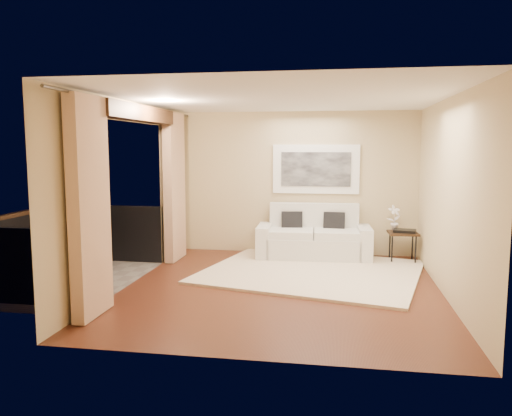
% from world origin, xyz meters
% --- Properties ---
extents(floor, '(5.00, 5.00, 0.00)m').
position_xyz_m(floor, '(0.00, 0.00, 0.00)').
color(floor, '#532818').
rests_on(floor, ground).
extents(room_shell, '(5.00, 6.40, 5.00)m').
position_xyz_m(room_shell, '(-2.13, 0.00, 2.52)').
color(room_shell, white).
rests_on(room_shell, ground).
extents(balcony, '(1.81, 2.60, 1.17)m').
position_xyz_m(balcony, '(-3.31, 0.00, 0.18)').
color(balcony, '#605B56').
rests_on(balcony, ground).
extents(curtains, '(0.16, 4.80, 2.64)m').
position_xyz_m(curtains, '(-2.11, 0.00, 1.34)').
color(curtains, tan).
rests_on(curtains, ground).
extents(artwork, '(1.62, 0.07, 0.92)m').
position_xyz_m(artwork, '(0.36, 2.46, 1.62)').
color(artwork, white).
rests_on(artwork, room_shell).
extents(rug, '(3.86, 3.54, 0.04)m').
position_xyz_m(rug, '(0.39, 0.98, 0.02)').
color(rug, beige).
rests_on(rug, floor).
extents(sofa, '(2.08, 0.97, 0.98)m').
position_xyz_m(sofa, '(0.36, 2.09, 0.35)').
color(sofa, silver).
rests_on(sofa, floor).
extents(side_table, '(0.53, 0.53, 0.54)m').
position_xyz_m(side_table, '(1.93, 2.00, 0.48)').
color(side_table, black).
rests_on(side_table, floor).
extents(tray, '(0.42, 0.34, 0.05)m').
position_xyz_m(tray, '(1.96, 1.98, 0.57)').
color(tray, black).
rests_on(tray, side_table).
extents(orchid, '(0.28, 0.24, 0.45)m').
position_xyz_m(orchid, '(1.79, 2.18, 0.77)').
color(orchid, white).
rests_on(orchid, side_table).
extents(bistro_table, '(0.86, 0.86, 0.81)m').
position_xyz_m(bistro_table, '(-3.03, -0.39, 0.73)').
color(bistro_table, black).
rests_on(bistro_table, balcony).
extents(balcony_chair_far, '(0.48, 0.48, 0.95)m').
position_xyz_m(balcony_chair_far, '(-3.63, 0.61, 0.55)').
color(balcony_chair_far, black).
rests_on(balcony_chair_far, balcony).
extents(balcony_chair_near, '(0.45, 0.45, 0.97)m').
position_xyz_m(balcony_chair_near, '(-3.06, -0.31, 0.56)').
color(balcony_chair_near, black).
rests_on(balcony_chair_near, balcony).
extents(ice_bucket, '(0.18, 0.18, 0.20)m').
position_xyz_m(ice_bucket, '(-3.16, -0.30, 0.91)').
color(ice_bucket, silver).
rests_on(ice_bucket, bistro_table).
extents(candle, '(0.06, 0.06, 0.07)m').
position_xyz_m(candle, '(-2.97, -0.21, 0.84)').
color(candle, red).
rests_on(candle, bistro_table).
extents(vase, '(0.04, 0.04, 0.18)m').
position_xyz_m(vase, '(-3.08, -0.56, 0.90)').
color(vase, white).
rests_on(vase, bistro_table).
extents(glass_a, '(0.06, 0.06, 0.12)m').
position_xyz_m(glass_a, '(-2.86, -0.43, 0.87)').
color(glass_a, white).
rests_on(glass_a, bistro_table).
extents(glass_b, '(0.06, 0.06, 0.12)m').
position_xyz_m(glass_b, '(-2.89, -0.35, 0.87)').
color(glass_b, silver).
rests_on(glass_b, bistro_table).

